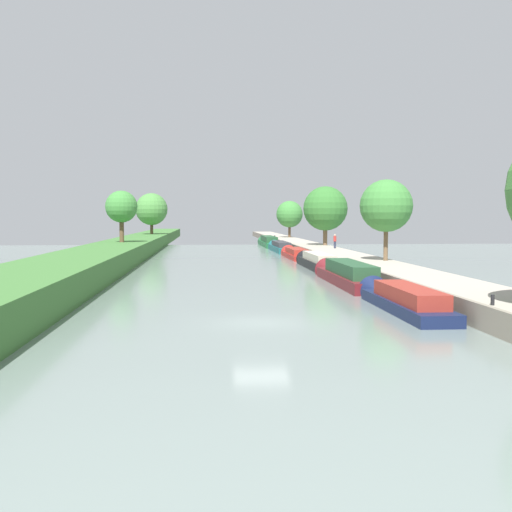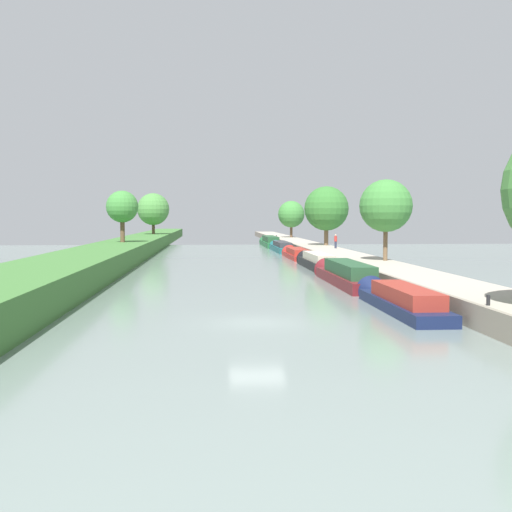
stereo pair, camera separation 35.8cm
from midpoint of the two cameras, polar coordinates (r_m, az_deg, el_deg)
The scene contains 17 objects.
ground_plane at distance 28.40m, azimuth 0.12°, elevation -6.10°, with size 160.00×160.00×0.00m, color slate.
right_towpath at distance 31.35m, azimuth 21.45°, elevation -4.44°, with size 4.35×260.00×1.07m.
stone_quay at distance 30.42m, azimuth 17.54°, elevation -4.55°, with size 0.25×260.00×1.12m.
narrowboat_navy at distance 33.25m, azimuth 12.75°, elevation -3.86°, with size 2.00×11.40×1.98m.
narrowboat_maroon at distance 45.28m, azimuth 7.96°, elevation -1.67°, with size 2.15×14.31×2.28m.
narrowboat_black at distance 58.97m, azimuth 5.31°, elevation -0.50°, with size 1.94×13.60×2.00m.
narrowboat_red at distance 73.34m, azimuth 3.42°, elevation 0.20°, with size 2.04×12.18×1.93m.
narrowboat_teal at distance 87.23m, azimuth 2.07°, elevation 0.82°, with size 2.00×14.68×1.98m.
narrowboat_green at distance 103.00m, azimuth 1.00°, elevation 1.30°, with size 2.17×17.02×2.31m.
tree_rightbank_midnear at distance 54.21m, azimuth 11.59°, elevation 4.49°, with size 4.46×4.46×6.88m.
tree_rightbank_midfar at distance 82.73m, azimuth 6.21°, elevation 4.31°, with size 5.82×5.82×7.73m.
tree_rightbank_far at distance 114.26m, azimuth 2.98°, elevation 3.82°, with size 4.84×4.84×6.63m.
tree_leftbank_downstream at distance 108.61m, azimuth -9.59°, elevation 4.22°, with size 5.46×5.46×7.00m.
tree_leftbank_upstream at distance 74.51m, azimuth -12.29°, elevation 4.39°, with size 3.72×3.72×6.00m.
person_walking at distance 74.57m, azimuth 7.06°, elevation 1.37°, with size 0.34×0.34×1.66m.
mooring_bollard_near at distance 28.09m, azimuth 20.40°, elevation -3.77°, with size 0.16×0.16×0.45m.
mooring_bollard_far at distance 111.28m, azimuth 1.63°, elevation 1.78°, with size 0.16×0.16×0.45m.
Camera 1 is at (-2.41, -27.90, 4.77)m, focal length 43.93 mm.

